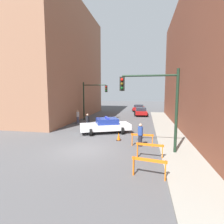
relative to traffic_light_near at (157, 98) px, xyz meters
name	(u,v)px	position (x,y,z in m)	size (l,w,h in m)	color
ground_plane	(85,150)	(-4.73, -0.29, -3.53)	(120.00, 120.00, 0.00)	#4C4C4F
sidewalk_right	(181,155)	(1.47, -0.29, -3.47)	(2.40, 44.00, 0.12)	gray
building_corner_left	(40,63)	(-16.73, 13.71, 4.73)	(14.00, 20.00, 16.52)	#93664C
traffic_light_near	(157,98)	(0.00, 0.00, 0.00)	(3.64, 0.35, 5.20)	black
traffic_light_far	(91,95)	(-8.03, 11.75, -0.13)	(3.44, 0.35, 5.20)	black
police_car	(106,125)	(-4.41, 4.72, -2.81)	(5.05, 3.53, 1.52)	white
parked_car_near	(141,111)	(-1.42, 17.67, -2.86)	(2.47, 4.41, 1.31)	maroon
parked_car_mid	(139,108)	(-2.01, 24.07, -2.86)	(2.56, 4.46, 1.31)	maroon
pedestrian_crossing	(88,121)	(-6.55, 5.73, -2.67)	(0.41, 0.41, 1.66)	#474C66
pedestrian_corner	(78,116)	(-8.94, 9.00, -2.67)	(0.43, 0.43, 1.66)	#474C66
pedestrian_sidewalk	(140,135)	(-1.04, 1.18, -2.67)	(0.44, 0.44, 1.66)	black
barrier_front	(149,165)	(-0.50, -3.43, -2.91)	(1.58, 0.41, 0.90)	orange
barrier_mid	(150,148)	(-0.42, -1.07, -2.91)	(1.60, 0.32, 0.90)	orange
barrier_back	(142,138)	(-0.90, 1.22, -2.91)	(1.60, 0.18, 0.90)	orange
traffic_cone	(119,137)	(-2.80, 2.37, -3.21)	(0.36, 0.36, 0.66)	black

